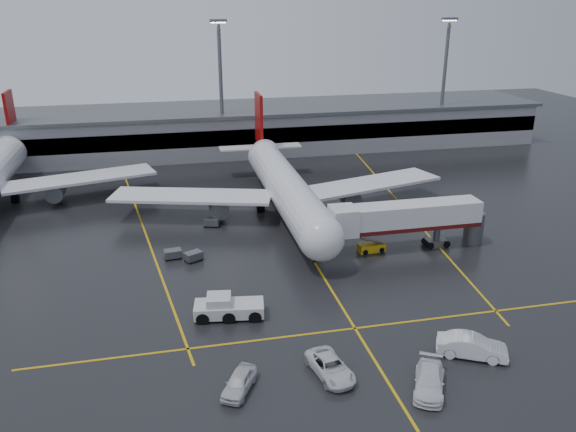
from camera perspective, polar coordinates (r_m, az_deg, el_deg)
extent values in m
plane|color=black|center=(73.75, 1.18, -2.24)|extent=(220.00, 220.00, 0.00)
cube|color=gold|center=(73.74, 1.18, -2.24)|extent=(0.25, 90.00, 0.02)
cube|color=gold|center=(54.99, 6.69, -11.05)|extent=(60.00, 0.25, 0.02)
cube|color=gold|center=(81.29, -14.37, -0.66)|extent=(9.99, 69.35, 0.02)
cube|color=gold|center=(88.10, 11.08, 1.30)|extent=(7.57, 69.64, 0.02)
cube|color=gray|center=(117.68, -4.38, 8.58)|extent=(120.00, 18.00, 8.00)
cube|color=black|center=(109.08, -3.70, 7.89)|extent=(120.00, 0.40, 3.00)
cube|color=#595B60|center=(116.85, -4.44, 10.64)|extent=(122.00, 19.00, 0.60)
cylinder|color=#595B60|center=(109.68, -6.67, 12.12)|extent=(0.70, 0.70, 25.00)
cube|color=#595B60|center=(108.50, -6.97, 18.76)|extent=(3.00, 1.20, 0.50)
cube|color=#FFE5B2|center=(108.51, -6.96, 18.60)|extent=(2.60, 0.90, 0.20)
cylinder|color=#595B60|center=(122.72, 15.23, 12.48)|extent=(0.70, 0.70, 25.00)
cube|color=#595B60|center=(121.67, 15.82, 18.38)|extent=(3.00, 1.20, 0.50)
cube|color=#FFE5B2|center=(121.68, 15.80, 18.24)|extent=(2.60, 0.90, 0.20)
cylinder|color=silver|center=(79.57, -0.15, 2.75)|extent=(5.20, 36.00, 5.20)
sphere|color=silver|center=(63.21, 3.35, -2.22)|extent=(5.20, 5.20, 5.20)
cone|color=silver|center=(99.22, -2.77, 6.77)|extent=(4.94, 8.00, 4.94)
cube|color=#8E0807|center=(99.11, -2.92, 9.66)|extent=(0.50, 5.50, 8.50)
cube|color=silver|center=(99.17, -2.77, 6.88)|extent=(14.00, 3.00, 0.25)
cube|color=silver|center=(80.12, -9.59, 1.98)|extent=(22.80, 11.83, 0.40)
cube|color=silver|center=(85.20, 8.14, 3.21)|extent=(22.80, 11.83, 0.40)
cylinder|color=#595B60|center=(79.85, -6.98, 0.99)|extent=(2.60, 4.50, 2.60)
cylinder|color=#595B60|center=(83.61, 6.08, 1.95)|extent=(2.60, 4.50, 2.60)
cylinder|color=#595B60|center=(67.15, 2.60, -3.75)|extent=(0.56, 0.56, 2.00)
cylinder|color=#595B60|center=(82.82, -2.76, 1.13)|extent=(0.56, 0.56, 2.00)
cylinder|color=#595B60|center=(84.06, 1.54, 1.45)|extent=(0.56, 0.56, 2.00)
cylinder|color=black|center=(67.38, 2.59, -4.17)|extent=(0.40, 1.10, 1.10)
cylinder|color=black|center=(82.97, -2.76, 0.84)|extent=(1.00, 1.40, 1.40)
cylinder|color=black|center=(84.21, 1.54, 1.16)|extent=(1.00, 1.40, 1.40)
cone|color=silver|center=(112.56, -25.62, 6.44)|extent=(4.94, 8.00, 4.94)
cube|color=#8E0807|center=(112.57, -25.91, 8.97)|extent=(0.50, 5.50, 8.50)
cube|color=silver|center=(112.52, -25.64, 6.54)|extent=(14.00, 3.00, 0.25)
cube|color=silver|center=(92.40, -20.01, 3.54)|extent=(22.80, 11.83, 0.40)
cylinder|color=#595B60|center=(92.41, -22.12, 2.35)|extent=(2.60, 4.50, 2.60)
cylinder|color=#595B60|center=(95.87, -25.56, 1.83)|extent=(0.56, 0.56, 2.00)
cylinder|color=black|center=(96.00, -25.52, 1.58)|extent=(1.00, 1.40, 1.40)
cube|color=silver|center=(70.58, 11.88, 0.05)|extent=(18.00, 3.20, 3.00)
cube|color=#470E0D|center=(71.04, 11.81, -0.93)|extent=(18.00, 3.30, 0.50)
cube|color=silver|center=(67.72, 5.53, -0.48)|extent=(3.00, 3.40, 3.30)
cylinder|color=#595B60|center=(73.30, 14.58, -1.83)|extent=(0.80, 0.80, 3.00)
cube|color=#595B60|center=(73.70, 14.50, -2.58)|extent=(2.60, 1.60, 0.90)
cylinder|color=#595B60|center=(75.45, 18.01, -1.13)|extent=(2.40, 2.40, 4.00)
cylinder|color=black|center=(73.23, 13.73, -2.66)|extent=(0.90, 1.80, 0.90)
cylinder|color=black|center=(74.19, 15.26, -2.50)|extent=(0.90, 1.80, 0.90)
cube|color=silver|center=(56.34, -5.89, -9.16)|extent=(6.99, 3.61, 1.14)
cube|color=silver|center=(55.92, -6.91, -8.34)|extent=(2.60, 2.60, 0.95)
cube|color=black|center=(55.92, -6.91, -8.34)|extent=(2.34, 2.34, 0.86)
cylinder|color=black|center=(56.66, -8.42, -9.50)|extent=(1.64, 3.01, 1.24)
cylinder|color=black|center=(56.51, -5.88, -9.46)|extent=(1.64, 3.01, 1.24)
cylinder|color=black|center=(56.47, -3.33, -9.40)|extent=(1.64, 3.01, 1.24)
cube|color=gold|center=(70.64, 8.30, -3.11)|extent=(3.38, 1.64, 1.00)
cube|color=#595B60|center=(70.26, 8.34, -2.40)|extent=(3.22, 1.09, 1.14)
cylinder|color=black|center=(70.29, 7.48, -3.39)|extent=(0.77, 1.60, 0.64)
cylinder|color=black|center=(71.18, 9.08, -3.16)|extent=(0.77, 1.60, 0.64)
imported|color=silver|center=(48.48, 4.24, -14.77)|extent=(3.51, 5.84, 1.52)
imported|color=silver|center=(48.14, 13.90, -15.63)|extent=(4.59, 5.99, 1.62)
imported|color=silver|center=(52.81, 17.86, -12.26)|extent=(6.25, 4.55, 1.96)
imported|color=silver|center=(46.91, -4.90, -16.17)|extent=(3.71, 4.79, 1.52)
cube|color=#595B60|center=(68.27, -9.41, -3.92)|extent=(2.38, 2.09, 0.90)
cylinder|color=black|center=(67.71, -9.74, -4.60)|extent=(0.40, 0.20, 0.40)
cylinder|color=black|center=(68.45, -8.60, -4.23)|extent=(0.40, 0.20, 0.40)
cylinder|color=black|center=(68.50, -10.18, -4.31)|extent=(0.40, 0.20, 0.40)
cylinder|color=black|center=(69.23, -9.05, -3.96)|extent=(0.40, 0.20, 0.40)
cube|color=#595B60|center=(69.29, -11.40, -3.67)|extent=(2.14, 1.53, 0.90)
cylinder|color=black|center=(68.95, -11.97, -4.28)|extent=(0.40, 0.20, 0.40)
cylinder|color=black|center=(69.12, -10.65, -4.11)|extent=(0.40, 0.20, 0.40)
cylinder|color=black|center=(69.85, -12.08, -3.94)|extent=(0.40, 0.20, 0.40)
cylinder|color=black|center=(70.03, -10.79, -3.78)|extent=(0.40, 0.20, 0.40)
cube|color=#595B60|center=(78.05, -7.62, -0.58)|extent=(2.27, 1.78, 0.90)
cylinder|color=black|center=(77.91, -8.25, -1.02)|extent=(0.40, 0.20, 0.40)
cylinder|color=black|center=(77.63, -7.09, -1.04)|extent=(0.40, 0.20, 0.40)
cylinder|color=black|center=(78.82, -8.12, -0.75)|extent=(0.40, 0.20, 0.40)
cylinder|color=black|center=(78.54, -6.97, -0.77)|extent=(0.40, 0.20, 0.40)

